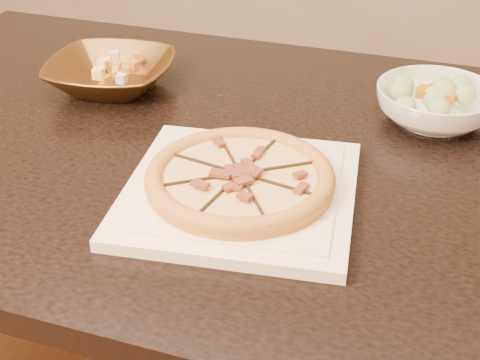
{
  "coord_description": "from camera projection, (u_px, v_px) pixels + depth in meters",
  "views": [
    {
      "loc": [
        0.45,
        -0.91,
        1.28
      ],
      "look_at": [
        0.21,
        -0.15,
        0.78
      ],
      "focal_mm": 50.0,
      "sensor_mm": 36.0,
      "label": 1
    }
  ],
  "objects": [
    {
      "name": "dining_table",
      "position": [
        208.0,
        187.0,
        1.17
      ],
      "size": [
        1.46,
        0.96,
        0.75
      ],
      "color": "black",
      "rests_on": "floor"
    },
    {
      "name": "plate",
      "position": [
        240.0,
        192.0,
        0.95
      ],
      "size": [
        0.35,
        0.35,
        0.02
      ],
      "color": "white",
      "rests_on": "dining_table"
    },
    {
      "name": "pizza",
      "position": [
        240.0,
        178.0,
        0.94
      ],
      "size": [
        0.27,
        0.27,
        0.03
      ],
      "color": "gold",
      "rests_on": "plate"
    },
    {
      "name": "bronze_bowl",
      "position": [
        111.0,
        74.0,
        1.27
      ],
      "size": [
        0.26,
        0.26,
        0.06
      ],
      "primitive_type": "imported",
      "rotation": [
        0.0,
        0.0,
        0.11
      ],
      "color": "brown",
      "rests_on": "dining_table"
    },
    {
      "name": "mixed_dish",
      "position": [
        109.0,
        53.0,
        1.24
      ],
      "size": [
        0.12,
        0.11,
        0.03
      ],
      "color": "beige",
      "rests_on": "bronze_bowl"
    },
    {
      "name": "salad_bowl",
      "position": [
        435.0,
        105.0,
        1.14
      ],
      "size": [
        0.27,
        0.27,
        0.06
      ],
      "primitive_type": "imported",
      "rotation": [
        0.0,
        0.0,
        -0.41
      ],
      "color": "white",
      "rests_on": "dining_table"
    },
    {
      "name": "salad",
      "position": [
        439.0,
        78.0,
        1.12
      ],
      "size": [
        0.09,
        0.1,
        0.04
      ],
      "color": "#9AB576",
      "rests_on": "salad_bowl"
    }
  ]
}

